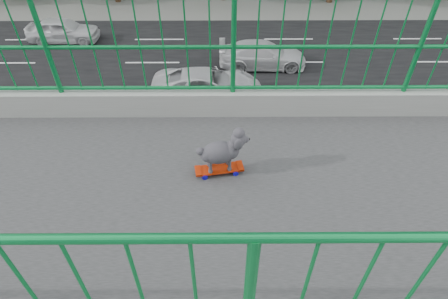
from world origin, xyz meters
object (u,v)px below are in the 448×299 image
poodle (222,150)px  car_2 (207,86)px  car_3 (263,55)px  car_4 (63,30)px  car_5 (31,188)px  skateboard (219,169)px  car_1 (422,127)px

poodle → car_2: (-12.04, -0.69, -6.58)m
car_3 → poodle: bearing=171.9°
car_4 → car_5: size_ratio=1.04×
skateboard → car_4: (-18.45, -9.53, -6.34)m
skateboard → car_5: 10.65m
car_2 → car_5: bearing=138.2°
poodle → car_5: bearing=-140.8°
skateboard → poodle: (-0.00, 0.03, 0.25)m
poodle → car_4: bearing=-162.1°
car_3 → car_4: car_4 is taller
car_2 → car_4: bearing=54.2°
car_2 → skateboard: bearing=-176.9°
car_4 → car_2: bearing=-125.8°
skateboard → car_3: bearing=162.3°
car_2 → car_5: (6.40, -5.73, -0.05)m
car_2 → car_4: (-6.40, -8.87, -0.00)m
car_5 → car_3: bearing=138.1°
car_3 → car_5: 12.89m
skateboard → car_4: 21.71m
skateboard → poodle: poodle is taller
car_1 → car_3: (-6.40, -5.84, -0.05)m
skateboard → car_2: skateboard is taller
skateboard → car_3: (-15.25, 2.21, -6.37)m
car_3 → car_4: bearing=74.8°
car_5 → car_4: bearing=-166.2°
poodle → car_1: 13.62m
poodle → car_3: poodle is taller
car_3 → car_5: car_3 is taller
car_5 → car_1: bearing=102.5°
car_1 → car_5: 14.79m
car_5 → poodle: bearing=48.7°
car_1 → car_4: size_ratio=1.06×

